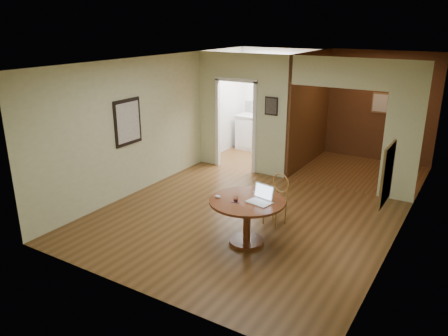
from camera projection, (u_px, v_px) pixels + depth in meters
The scene contains 11 objects.
floor at pixel (238, 222), 7.70m from camera, with size 5.00×5.00×0.00m, color #4D3116.
room_shell at pixel (288, 116), 10.02m from camera, with size 5.20×7.50×5.00m.
dining_table at pixel (247, 211), 6.80m from camera, with size 1.18×1.18×0.74m.
chair at pixel (277, 196), 7.51m from camera, with size 0.46×0.46×0.89m.
open_laptop at pixel (261, 197), 6.67m from camera, with size 0.40×0.37×0.25m.
closed_laptop at pixel (262, 194), 6.95m from camera, with size 0.32×0.20×0.02m, color silver.
mouse at pixel (218, 197), 6.82m from camera, with size 0.11×0.06×0.04m, color silver.
wine_glass at pixel (236, 199), 6.67m from camera, with size 0.08×0.08×0.09m, color white, non-canonical shape.
pen at pixel (235, 203), 6.64m from camera, with size 0.01×0.01×0.13m, color navy.
kitchen_cabinet at pixel (273, 135), 11.61m from camera, with size 2.06×0.60×0.94m.
grocery_bag at pixel (283, 113), 11.27m from camera, with size 0.29×0.25×0.29m, color beige.
Camera 1 is at (3.45, -6.08, 3.38)m, focal length 35.00 mm.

